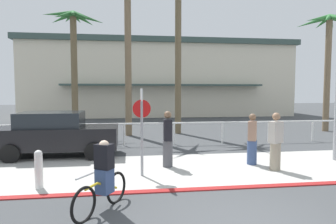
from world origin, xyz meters
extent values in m
plane|color=#424447|center=(0.00, 10.00, 0.00)|extent=(80.00, 80.00, 0.00)
cube|color=beige|center=(0.00, 4.20, 0.01)|extent=(44.00, 4.00, 0.02)
cube|color=maroon|center=(0.00, 2.20, 0.01)|extent=(44.00, 0.24, 0.03)
cube|color=beige|center=(1.15, 27.43, 3.44)|extent=(25.70, 10.86, 6.87)
cube|color=#384C47|center=(1.15, 27.43, 7.12)|extent=(26.30, 11.46, 0.50)
cube|color=#384C47|center=(1.15, 21.50, 3.00)|extent=(17.99, 1.20, 0.16)
cylinder|color=white|center=(0.00, 8.50, 1.00)|extent=(27.72, 0.08, 0.08)
cylinder|color=white|center=(-6.93, 8.50, 0.50)|extent=(0.08, 0.08, 1.00)
cylinder|color=white|center=(-4.62, 8.50, 0.50)|extent=(0.08, 0.08, 1.00)
cylinder|color=white|center=(-2.31, 8.50, 0.50)|extent=(0.08, 0.08, 1.00)
cylinder|color=white|center=(0.00, 8.50, 0.50)|extent=(0.08, 0.08, 1.00)
cylinder|color=white|center=(2.31, 8.50, 0.50)|extent=(0.08, 0.08, 1.00)
cylinder|color=white|center=(4.62, 8.50, 0.50)|extent=(0.08, 0.08, 1.00)
cylinder|color=white|center=(6.93, 8.50, 0.50)|extent=(0.08, 0.08, 1.00)
cylinder|color=gray|center=(-1.73, 3.57, 1.10)|extent=(0.08, 0.08, 2.20)
cube|color=white|center=(-1.73, 3.57, 2.38)|extent=(0.04, 0.56, 0.36)
cylinder|color=red|center=(-1.73, 3.57, 1.98)|extent=(0.52, 0.03, 0.52)
cylinder|color=white|center=(-4.38, 2.81, 0.42)|extent=(0.20, 0.20, 0.85)
sphere|color=white|center=(-4.38, 2.81, 0.90)|extent=(0.20, 0.20, 0.20)
cylinder|color=brown|center=(-5.14, 12.71, 3.43)|extent=(0.36, 0.36, 6.86)
cone|color=#2D6B33|center=(-4.30, 12.71, 6.61)|extent=(1.78, 0.32, 0.81)
cone|color=#2D6B33|center=(-4.63, 13.14, 6.62)|extent=(1.31, 1.17, 0.77)
cone|color=#2D6B33|center=(-5.03, 13.35, 6.73)|extent=(0.55, 1.39, 0.57)
cone|color=#2D6B33|center=(-5.47, 13.26, 6.73)|extent=(0.95, 1.33, 0.57)
cone|color=#2D6B33|center=(-5.78, 12.94, 6.62)|extent=(1.48, 0.80, 0.77)
cone|color=#2D6B33|center=(-5.90, 12.43, 6.73)|extent=(1.67, 0.87, 0.57)
cone|color=#2D6B33|center=(-5.51, 12.07, 6.59)|extent=(1.07, 1.53, 0.84)
cone|color=#2D6B33|center=(-5.01, 11.93, 6.68)|extent=(0.60, 1.68, 0.67)
cone|color=#2D6B33|center=(-4.63, 12.28, 6.62)|extent=(1.31, 1.17, 0.77)
cylinder|color=#756047|center=(-2.08, 11.60, 4.30)|extent=(0.36, 0.36, 8.60)
cylinder|color=brown|center=(0.77, 12.03, 4.37)|extent=(0.36, 0.36, 8.74)
cylinder|color=#756047|center=(9.97, 11.75, 3.47)|extent=(0.36, 0.36, 6.93)
cone|color=#387F3D|center=(10.47, 12.25, 6.72)|extent=(1.29, 1.29, 0.73)
cone|color=#387F3D|center=(9.97, 12.42, 6.72)|extent=(0.32, 1.43, 0.73)
cone|color=#387F3D|center=(9.30, 12.42, 6.74)|extent=(1.61, 1.61, 0.70)
cone|color=#387F3D|center=(9.22, 11.75, 6.79)|extent=(1.55, 0.32, 0.60)
cone|color=#387F3D|center=(9.49, 11.27, 6.69)|extent=(1.26, 1.26, 0.78)
cube|color=black|center=(-4.74, 6.64, 0.73)|extent=(4.40, 1.80, 0.80)
cube|color=#1E2328|center=(-4.99, 6.64, 1.41)|extent=(2.29, 1.58, 0.56)
cylinder|color=black|center=(-3.33, 7.54, 0.33)|extent=(0.66, 0.22, 0.66)
cylinder|color=black|center=(-3.33, 5.74, 0.33)|extent=(0.66, 0.22, 0.66)
cylinder|color=black|center=(-6.15, 7.54, 0.33)|extent=(0.66, 0.22, 0.66)
cylinder|color=black|center=(-6.15, 5.74, 0.33)|extent=(0.66, 0.22, 0.66)
torus|color=black|center=(-2.97, 0.70, 0.33)|extent=(0.43, 0.64, 0.72)
torus|color=black|center=(-2.39, 1.63, 0.33)|extent=(0.43, 0.64, 0.72)
cylinder|color=gold|center=(-2.57, 1.35, 0.48)|extent=(0.40, 0.61, 0.35)
cylinder|color=gold|center=(-2.84, 0.90, 0.62)|extent=(0.24, 0.35, 0.07)
cylinder|color=gold|center=(-2.62, 1.27, 0.55)|extent=(0.05, 0.05, 0.44)
cylinder|color=silver|center=(-2.94, 0.74, 0.88)|extent=(0.29, 0.44, 0.04)
cube|color=#384C7A|center=(-2.62, 1.27, 0.61)|extent=(0.41, 0.42, 0.52)
cube|color=black|center=(-2.62, 1.27, 1.13)|extent=(0.43, 0.40, 0.52)
sphere|color=beige|center=(-2.62, 1.27, 1.36)|extent=(0.22, 0.22, 0.22)
cylinder|color=#384C7A|center=(2.01, 4.43, 0.42)|extent=(0.43, 0.43, 0.83)
cube|color=#93705B|center=(2.01, 4.43, 1.15)|extent=(0.42, 0.48, 0.64)
sphere|color=brown|center=(2.01, 4.43, 1.62)|extent=(0.23, 0.23, 0.23)
cylinder|color=#4C4C51|center=(-0.85, 4.48, 0.44)|extent=(0.33, 0.33, 0.89)
cube|color=black|center=(-0.85, 4.48, 1.23)|extent=(0.28, 0.41, 0.68)
sphere|color=brown|center=(-0.85, 4.48, 1.72)|extent=(0.24, 0.24, 0.24)
cylinder|color=gray|center=(2.42, 3.62, 0.44)|extent=(0.42, 0.42, 0.88)
cube|color=#B7B2A8|center=(2.42, 3.62, 1.21)|extent=(0.47, 0.40, 0.67)
sphere|color=#9E7556|center=(2.42, 3.62, 1.70)|extent=(0.24, 0.24, 0.24)
camera|label=1|loc=(-2.12, -4.94, 2.50)|focal=31.68mm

